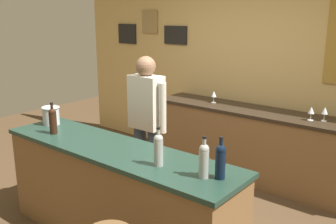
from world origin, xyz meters
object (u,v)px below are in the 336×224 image
wine_bottle_a (53,120)px  wine_bottle_b (158,149)px  wine_glass_c (325,111)px  wine_glass_a (214,94)px  ice_bucket (51,115)px  wine_glass_b (311,111)px  bartender (147,121)px  wine_bottle_c (204,159)px  wine_bottle_d (220,160)px

wine_bottle_a → wine_bottle_b: same height
wine_glass_c → wine_glass_a: bearing=-179.3°
wine_bottle_b → ice_bucket: size_ratio=1.63×
wine_bottle_a → wine_bottle_b: size_ratio=1.00×
wine_glass_b → ice_bucket: bearing=-136.4°
bartender → wine_bottle_c: bartender is taller
wine_bottle_a → ice_bucket: 0.34m
ice_bucket → wine_glass_a: ice_bucket is taller
wine_bottle_a → wine_glass_c: 2.85m
bartender → wine_bottle_b: (0.87, -0.82, 0.12)m
wine_bottle_c → wine_bottle_d: (0.10, 0.06, 0.00)m
wine_bottle_d → ice_bucket: bearing=178.8°
wine_bottle_a → wine_glass_c: wine_bottle_a is taller
wine_bottle_b → wine_glass_c: size_ratio=1.97×
bartender → wine_bottle_d: (1.35, -0.73, 0.12)m
wine_bottle_c → ice_bucket: wine_bottle_c is taller
wine_bottle_d → bartender: bearing=151.8°
wine_glass_b → wine_bottle_d: bearing=-88.5°
ice_bucket → wine_bottle_c: bearing=-3.1°
wine_glass_a → wine_glass_b: (1.29, -0.06, 0.00)m
bartender → wine_glass_b: bartender is taller
bartender → wine_bottle_c: (1.26, -0.79, 0.12)m
ice_bucket → wine_glass_c: size_ratio=1.21×
wine_glass_c → ice_bucket: bearing=-137.0°
wine_glass_b → wine_glass_c: bearing=31.6°
wine_bottle_a → wine_glass_a: size_ratio=1.97×
bartender → wine_glass_c: bearing=42.8°
wine_glass_b → wine_glass_c: 0.14m
wine_bottle_d → wine_glass_a: size_ratio=1.97×
wine_bottle_a → wine_glass_a: 2.20m
bartender → wine_glass_c: (1.42, 1.32, 0.07)m
wine_bottle_b → wine_bottle_d: 0.49m
wine_glass_b → bartender: bearing=-136.3°
bartender → wine_bottle_b: 1.20m
wine_glass_a → wine_glass_c: size_ratio=1.00×
wine_glass_c → wine_bottle_d: bearing=-92.0°
wine_bottle_b → wine_bottle_c: same height
bartender → wine_bottle_b: size_ratio=5.29×
bartender → ice_bucket: 0.99m
wine_bottle_d → wine_glass_c: wine_bottle_d is taller
bartender → wine_glass_c: 1.94m
bartender → wine_glass_c: size_ratio=10.45×
wine_bottle_d → wine_glass_b: wine_bottle_d is taller
wine_glass_b → wine_bottle_a: bearing=-129.5°
bartender → wine_glass_a: size_ratio=10.45×
wine_bottle_b → wine_glass_b: bearing=78.2°
wine_bottle_b → wine_bottle_d: bearing=11.2°
wine_glass_a → wine_glass_b: same height
wine_glass_b → wine_glass_a: bearing=177.4°
wine_bottle_a → wine_glass_a: (0.44, 2.15, -0.05)m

